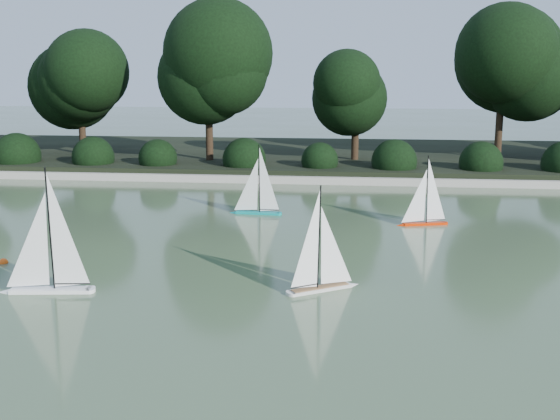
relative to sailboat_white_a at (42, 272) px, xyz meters
name	(u,v)px	position (x,y,z in m)	size (l,w,h in m)	color
ground	(267,304)	(2.93, -0.16, -0.27)	(80.00, 80.00, 0.00)	#324429
pond_coping	(313,180)	(2.93, 8.84, -0.18)	(40.00, 0.35, 0.18)	gray
far_bank	(322,157)	(2.93, 12.84, -0.12)	(40.00, 8.00, 0.30)	black
tree_line	(365,74)	(4.17, 11.28, 2.37)	(26.31, 3.93, 4.39)	black
shrub_hedge	(316,161)	(2.93, 9.74, 0.18)	(29.10, 1.10, 1.10)	black
sailboat_white_a	(42,272)	(0.00, 0.00, 0.00)	(1.28, 0.36, 1.74)	white
sailboat_white_b	(326,273)	(3.62, 0.51, -0.04)	(0.98, 0.72, 1.49)	silver
sailboat_orange	(421,214)	(5.18, 4.48, -0.06)	(0.99, 0.40, 1.36)	red
sailboat_teal	(254,202)	(1.99, 5.12, -0.04)	(1.08, 0.24, 1.47)	#088885
race_buoy	(3,263)	(-1.19, 1.24, -0.27)	(0.14, 0.14, 0.14)	#FF520D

